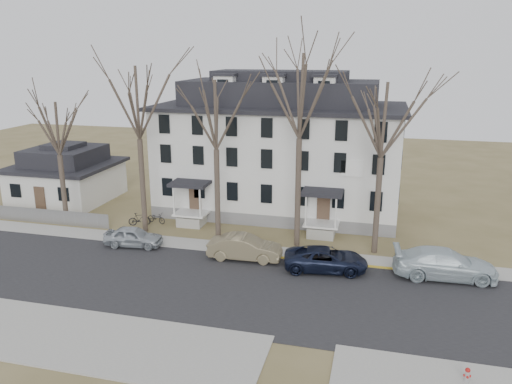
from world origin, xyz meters
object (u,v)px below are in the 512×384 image
(bicycle_right, at_px, (140,220))
(boarding_house, at_px, (280,150))
(tree_mid_left, at_px, (215,110))
(small_house, at_px, (67,176))
(tree_center, at_px, (300,90))
(car_silver, at_px, (133,237))
(tree_far_left, at_px, (137,97))
(car_white, at_px, (445,264))
(tree_mid_right, at_px, (384,115))
(tree_bungalow, at_px, (56,125))
(fire_hydrant, at_px, (467,375))
(car_navy, at_px, (326,260))
(car_tan, at_px, (245,248))
(bicycle_left, at_px, (156,218))

(bicycle_right, bearing_deg, boarding_house, -77.79)
(tree_mid_left, bearing_deg, small_house, 159.97)
(tree_center, bearing_deg, car_silver, -164.54)
(tree_far_left, distance_m, car_white, 23.95)
(tree_mid_right, xyz_separation_m, tree_bungalow, (-24.50, 0.00, -1.48))
(small_house, distance_m, fire_hydrant, 38.29)
(tree_bungalow, distance_m, car_navy, 23.08)
(tree_mid_left, height_order, car_silver, tree_mid_left)
(tree_bungalow, relative_size, car_tan, 2.18)
(tree_mid_right, distance_m, car_silver, 19.32)
(tree_center, xyz_separation_m, fire_hydrant, (9.63, -13.74, -10.71))
(tree_mid_left, bearing_deg, tree_far_left, 180.00)
(tree_center, relative_size, car_silver, 3.51)
(tree_mid_left, height_order, tree_mid_right, same)
(tree_mid_right, height_order, car_tan, tree_mid_right)
(tree_bungalow, xyz_separation_m, bicycle_left, (7.08, 1.85, -7.67))
(car_navy, height_order, bicycle_left, car_navy)
(tree_far_left, distance_m, car_tan, 13.56)
(tree_mid_right, xyz_separation_m, car_white, (4.29, -3.12, -8.70))
(tree_mid_left, bearing_deg, bicycle_left, 162.66)
(small_house, xyz_separation_m, tree_mid_right, (28.50, -6.20, 7.35))
(tree_far_left, xyz_separation_m, fire_hydrant, (21.63, -13.74, -9.97))
(tree_far_left, bearing_deg, tree_center, 0.00)
(car_white, bearing_deg, bicycle_right, 75.29)
(car_navy, bearing_deg, tree_center, 25.80)
(tree_mid_right, bearing_deg, fire_hydrant, -73.25)
(tree_center, xyz_separation_m, car_white, (9.79, -3.12, -10.18))
(car_navy, bearing_deg, bicycle_right, 65.14)
(tree_bungalow, distance_m, car_white, 29.84)
(car_white, bearing_deg, small_house, 69.70)
(tree_mid_left, xyz_separation_m, car_silver, (-5.36, -3.14, -8.89))
(boarding_house, height_order, small_house, boarding_house)
(tree_mid_left, xyz_separation_m, bicycle_left, (-5.92, 1.85, -9.16))
(small_house, distance_m, car_silver, 15.00)
(small_house, distance_m, bicycle_right, 11.40)
(car_white, height_order, bicycle_right, car_white)
(tree_mid_left, relative_size, fire_hydrant, 17.33)
(car_navy, bearing_deg, car_tan, 78.00)
(tree_mid_left, distance_m, bicycle_left, 11.06)
(boarding_house, height_order, car_white, boarding_house)
(tree_center, bearing_deg, bicycle_right, 175.55)
(small_house, height_order, bicycle_right, small_house)
(tree_bungalow, bearing_deg, tree_far_left, 0.00)
(tree_mid_left, bearing_deg, car_silver, -149.63)
(car_navy, relative_size, bicycle_right, 3.01)
(boarding_house, xyz_separation_m, car_tan, (0.03, -11.57, -4.56))
(tree_mid_left, xyz_separation_m, tree_mid_right, (11.50, 0.00, 0.00))
(small_house, height_order, bicycle_left, small_house)
(boarding_house, bearing_deg, tree_bungalow, -152.99)
(tree_mid_right, bearing_deg, tree_center, 180.00)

